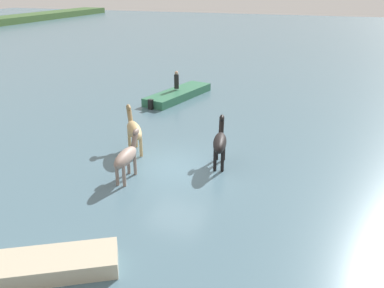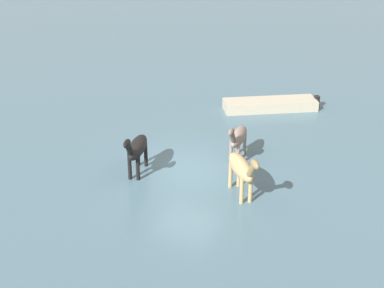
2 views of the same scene
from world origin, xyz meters
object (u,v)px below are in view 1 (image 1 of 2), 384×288
(horse_chestnut_trailing, at_px, (220,142))
(person_spotter_bow, at_px, (176,80))
(boat_motor_center, at_px, (178,95))
(horse_pinto_flank, at_px, (134,130))
(boat_dinghy_port, at_px, (32,269))
(horse_gray_outer, at_px, (126,157))

(horse_chestnut_trailing, bearing_deg, person_spotter_bow, 18.85)
(horse_chestnut_trailing, bearing_deg, boat_motor_center, 18.49)
(horse_pinto_flank, distance_m, boat_motor_center, 9.37)
(boat_motor_center, bearing_deg, boat_dinghy_port, -158.35)
(boat_dinghy_port, distance_m, person_spotter_bow, 18.22)
(horse_chestnut_trailing, distance_m, boat_dinghy_port, 9.02)
(horse_pinto_flank, bearing_deg, boat_dinghy_port, 150.47)
(boat_motor_center, bearing_deg, person_spotter_bow, 60.31)
(horse_pinto_flank, relative_size, boat_dinghy_port, 0.48)
(horse_pinto_flank, xyz_separation_m, boat_dinghy_port, (-8.58, -1.26, -0.90))
(boat_dinghy_port, bearing_deg, boat_motor_center, 68.58)
(horse_chestnut_trailing, relative_size, person_spotter_bow, 2.06)
(horse_pinto_flank, height_order, person_spotter_bow, horse_pinto_flank)
(horse_gray_outer, xyz_separation_m, boat_motor_center, (11.85, 2.43, -0.79))
(boat_dinghy_port, bearing_deg, horse_chestnut_trailing, 41.38)
(horse_chestnut_trailing, height_order, boat_dinghy_port, horse_chestnut_trailing)
(boat_motor_center, relative_size, person_spotter_bow, 5.18)
(person_spotter_bow, bearing_deg, horse_chestnut_trailing, -148.80)
(horse_gray_outer, distance_m, person_spotter_bow, 12.30)
(horse_pinto_flank, height_order, horse_gray_outer, horse_pinto_flank)
(person_spotter_bow, bearing_deg, horse_pinto_flank, -170.32)
(horse_gray_outer, bearing_deg, boat_motor_center, 7.86)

